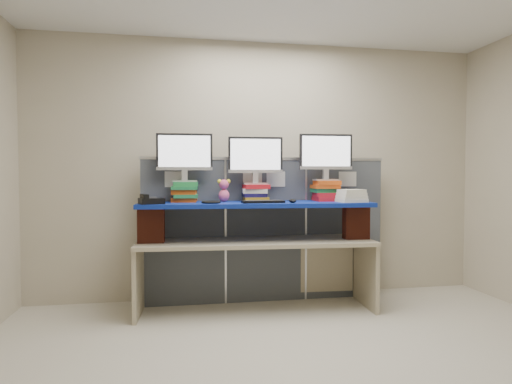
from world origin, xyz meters
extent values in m
cube|color=#BFB49D|center=(0.00, 0.00, 1.40)|extent=(5.00, 4.00, 2.80)
cube|color=beige|center=(0.00, 0.00, 0.00)|extent=(5.00, 4.00, 0.01)
cube|color=#3F444B|center=(-0.87, 1.78, 0.75)|extent=(0.85, 0.05, 1.50)
cube|color=#3F444B|center=(0.00, 1.78, 0.75)|extent=(0.85, 0.05, 1.50)
cube|color=#3F444B|center=(0.87, 1.78, 0.75)|extent=(0.85, 0.05, 1.50)
cube|color=silver|center=(0.00, 1.78, 1.51)|extent=(2.60, 0.06, 0.03)
cube|color=silver|center=(-0.95, 1.75, 1.30)|extent=(0.20, 0.00, 0.16)
cube|color=silver|center=(-0.15, 1.75, 1.30)|extent=(0.20, 0.00, 0.16)
cube|color=silver|center=(0.10, 1.75, 1.30)|extent=(0.20, 0.00, 0.16)
cube|color=silver|center=(0.90, 1.75, 1.30)|extent=(0.20, 0.00, 0.16)
cube|color=tan|center=(-0.16, 1.48, 0.68)|extent=(2.34, 0.79, 0.04)
cube|color=tan|center=(-1.29, 1.54, 0.33)|extent=(0.07, 0.63, 0.66)
cube|color=tan|center=(0.97, 1.43, 0.33)|extent=(0.07, 0.63, 0.66)
cube|color=maroon|center=(-1.17, 1.49, 0.87)|extent=(0.25, 0.15, 0.33)
cube|color=maroon|center=(0.84, 1.38, 0.87)|extent=(0.25, 0.15, 0.33)
cube|color=navy|center=(-0.16, 1.48, 1.05)|extent=(2.29, 0.68, 0.04)
cube|color=#CC4C13|center=(-0.85, 1.65, 1.10)|extent=(0.26, 0.29, 0.04)
cube|color=#217D3C|center=(-0.84, 1.63, 1.14)|extent=(0.24, 0.29, 0.03)
cube|color=#CC4C13|center=(-0.86, 1.64, 1.18)|extent=(0.26, 0.29, 0.05)
cube|color=#217D3C|center=(-0.85, 1.64, 1.22)|extent=(0.27, 0.31, 0.03)
cube|color=#217D3C|center=(-0.84, 1.65, 1.25)|extent=(0.24, 0.28, 0.04)
cube|color=#B58518|center=(-0.14, 1.60, 1.10)|extent=(0.25, 0.30, 0.05)
cube|color=#151048|center=(-0.16, 1.61, 1.14)|extent=(0.23, 0.30, 0.04)
cube|color=silver|center=(-0.15, 1.60, 1.18)|extent=(0.27, 0.30, 0.05)
cube|color=red|center=(-0.14, 1.59, 1.23)|extent=(0.24, 0.28, 0.04)
cube|color=red|center=(0.60, 1.56, 1.10)|extent=(0.26, 0.28, 0.04)
cube|color=red|center=(0.60, 1.56, 1.14)|extent=(0.28, 0.30, 0.04)
cube|color=#217D3C|center=(0.58, 1.58, 1.18)|extent=(0.24, 0.27, 0.04)
cube|color=#CC4C13|center=(0.58, 1.56, 1.22)|extent=(0.27, 0.29, 0.04)
cube|color=#CC4C13|center=(0.59, 1.56, 1.26)|extent=(0.26, 0.30, 0.04)
cube|color=#AFAFB4|center=(-0.85, 1.64, 1.28)|extent=(0.25, 0.17, 0.02)
cube|color=#AFAFB4|center=(-0.85, 1.64, 1.34)|extent=(0.06, 0.05, 0.10)
cube|color=black|center=(-0.85, 1.64, 1.57)|extent=(0.55, 0.07, 0.36)
cube|color=white|center=(-0.85, 1.62, 1.57)|extent=(0.51, 0.03, 0.32)
cube|color=#AFAFB4|center=(-0.14, 1.60, 1.26)|extent=(0.25, 0.17, 0.02)
cube|color=#AFAFB4|center=(-0.14, 1.60, 1.31)|extent=(0.06, 0.05, 0.10)
cube|color=black|center=(-0.14, 1.60, 1.54)|extent=(0.55, 0.07, 0.36)
cube|color=white|center=(-0.14, 1.58, 1.54)|extent=(0.51, 0.03, 0.32)
cube|color=#AFAFB4|center=(0.59, 1.57, 1.29)|extent=(0.25, 0.17, 0.02)
cube|color=#AFAFB4|center=(0.59, 1.57, 1.35)|extent=(0.06, 0.05, 0.10)
cube|color=black|center=(0.59, 1.57, 1.58)|extent=(0.55, 0.07, 0.36)
cube|color=white|center=(0.59, 1.55, 1.58)|extent=(0.51, 0.03, 0.32)
cube|color=black|center=(-0.12, 1.34, 1.09)|extent=(0.41, 0.15, 0.02)
cube|color=#2E2E30|center=(-0.12, 1.34, 1.10)|extent=(0.35, 0.10, 0.00)
ellipsoid|color=black|center=(0.17, 1.31, 1.09)|extent=(0.09, 0.13, 0.04)
cube|color=black|center=(-1.16, 1.39, 1.10)|extent=(0.26, 0.24, 0.05)
cube|color=#2E2E30|center=(-1.16, 1.39, 1.13)|extent=(0.13, 0.13, 0.01)
cube|color=black|center=(-1.22, 1.37, 1.15)|extent=(0.10, 0.20, 0.04)
torus|color=black|center=(-0.61, 1.38, 1.09)|extent=(0.20, 0.20, 0.02)
ellipsoid|color=#E15583|center=(-0.46, 1.61, 1.14)|extent=(0.11, 0.10, 0.12)
sphere|color=#E15583|center=(-0.46, 1.61, 1.25)|extent=(0.10, 0.10, 0.10)
sphere|color=yellow|center=(-0.51, 1.61, 1.28)|extent=(0.04, 0.04, 0.04)
sphere|color=yellow|center=(-0.42, 1.61, 1.28)|extent=(0.04, 0.04, 0.04)
cube|color=beige|center=(0.77, 1.33, 1.09)|extent=(0.29, 0.24, 0.03)
cube|color=beige|center=(0.77, 1.33, 1.12)|extent=(0.28, 0.23, 0.03)
cube|color=beige|center=(0.77, 1.33, 1.15)|extent=(0.26, 0.22, 0.03)
cube|color=beige|center=(0.77, 1.33, 1.19)|extent=(0.25, 0.21, 0.03)
camera|label=1|loc=(-0.89, -2.66, 1.33)|focal=30.00mm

